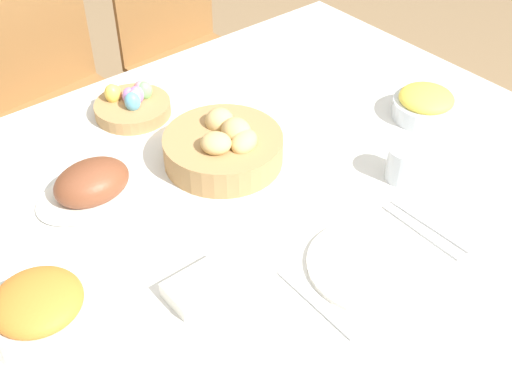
% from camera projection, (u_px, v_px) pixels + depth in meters
% --- Properties ---
extents(dining_table, '(1.67, 1.15, 0.72)m').
position_uv_depth(dining_table, '(231.00, 286.00, 1.69)').
color(dining_table, silver).
rests_on(dining_table, ground).
extents(chair_far_center, '(0.46, 0.46, 0.98)m').
position_uv_depth(chair_far_center, '(59.00, 95.00, 2.11)').
color(chair_far_center, olive).
rests_on(chair_far_center, ground).
extents(chair_far_right, '(0.45, 0.45, 0.98)m').
position_uv_depth(chair_far_right, '(188.00, 48.00, 2.36)').
color(chair_far_right, olive).
rests_on(chair_far_right, ground).
extents(bread_basket, '(0.28, 0.28, 0.11)m').
position_uv_depth(bread_basket, '(224.00, 146.00, 1.49)').
color(bread_basket, '#AD8451').
rests_on(bread_basket, dining_table).
extents(egg_basket, '(0.20, 0.20, 0.08)m').
position_uv_depth(egg_basket, '(132.00, 104.00, 1.65)').
color(egg_basket, '#AD8451').
rests_on(egg_basket, dining_table).
extents(ham_platter, '(0.26, 0.18, 0.09)m').
position_uv_depth(ham_platter, '(92.00, 184.00, 1.40)').
color(ham_platter, white).
rests_on(ham_platter, dining_table).
extents(carrot_bowl, '(0.19, 0.19, 0.10)m').
position_uv_depth(carrot_bowl, '(40.00, 311.00, 1.11)').
color(carrot_bowl, white).
rests_on(carrot_bowl, dining_table).
extents(pineapple_bowl, '(0.16, 0.16, 0.08)m').
position_uv_depth(pineapple_bowl, '(425.00, 104.00, 1.63)').
color(pineapple_bowl, silver).
rests_on(pineapple_bowl, dining_table).
extents(dinner_plate, '(0.25, 0.25, 0.01)m').
position_uv_depth(dinner_plate, '(370.00, 265.00, 1.25)').
color(dinner_plate, white).
rests_on(dinner_plate, dining_table).
extents(fork, '(0.01, 0.20, 0.00)m').
position_uv_depth(fork, '(314.00, 304.00, 1.18)').
color(fork, silver).
rests_on(fork, dining_table).
extents(knife, '(0.01, 0.20, 0.00)m').
position_uv_depth(knife, '(420.00, 232.00, 1.33)').
color(knife, silver).
rests_on(knife, dining_table).
extents(spoon, '(0.01, 0.20, 0.00)m').
position_uv_depth(spoon, '(430.00, 226.00, 1.34)').
color(spoon, silver).
rests_on(spoon, dining_table).
extents(drinking_cup, '(0.08, 0.08, 0.08)m').
position_uv_depth(drinking_cup, '(404.00, 164.00, 1.44)').
color(drinking_cup, silver).
rests_on(drinking_cup, dining_table).
extents(butter_dish, '(0.13, 0.08, 0.03)m').
position_uv_depth(butter_dish, '(202.00, 286.00, 1.20)').
color(butter_dish, white).
rests_on(butter_dish, dining_table).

